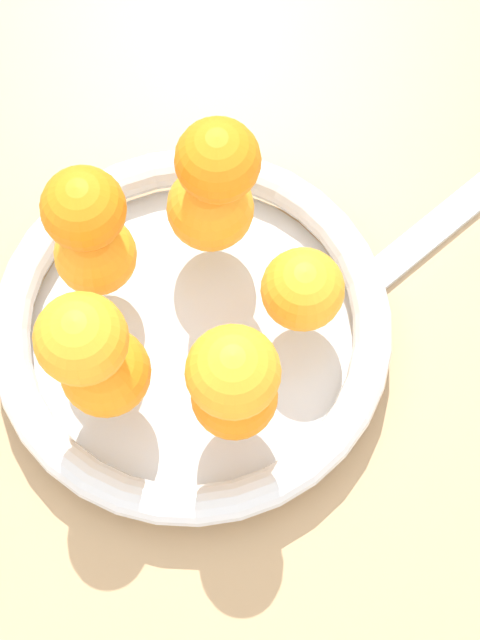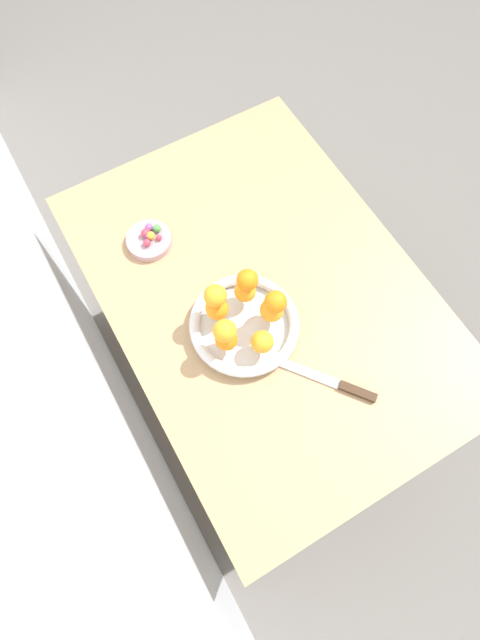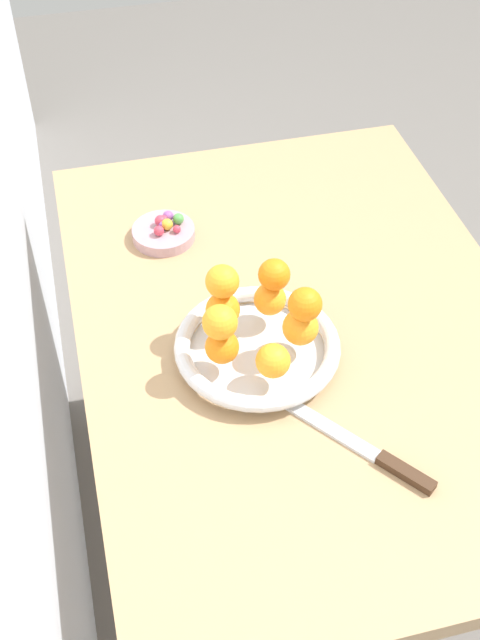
{
  "view_description": "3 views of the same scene",
  "coord_description": "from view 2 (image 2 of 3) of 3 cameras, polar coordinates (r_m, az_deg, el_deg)",
  "views": [
    {
      "loc": [
        -0.08,
        0.33,
        1.38
      ],
      "look_at": [
        -0.09,
        0.11,
        0.81
      ],
      "focal_mm": 55.0,
      "sensor_mm": 36.0,
      "label": 1
    },
    {
      "loc": [
        -0.45,
        0.33,
        1.88
      ],
      "look_at": [
        -0.07,
        0.12,
        0.84
      ],
      "focal_mm": 28.0,
      "sensor_mm": 36.0,
      "label": 2
    },
    {
      "loc": [
        -0.91,
        0.33,
        1.71
      ],
      "look_at": [
        -0.07,
        0.13,
        0.84
      ],
      "focal_mm": 45.0,
      "sensor_mm": 36.0,
      "label": 3
    }
  ],
  "objects": [
    {
      "name": "candy_dish",
      "position": [
        1.35,
        -10.35,
        8.93
      ],
      "size": [
        0.12,
        0.12,
        0.02
      ],
      "primitive_type": "cylinder",
      "color": "#B28C99",
      "rests_on": "dining_table"
    },
    {
      "name": "candy_ball_5",
      "position": [
        1.33,
        -9.25,
        9.27
      ],
      "size": [
        0.02,
        0.02,
        0.02
      ],
      "primitive_type": "sphere",
      "color": "#C6384C",
      "rests_on": "candy_dish"
    },
    {
      "name": "candy_ball_4",
      "position": [
        1.34,
        -10.8,
        9.7
      ],
      "size": [
        0.02,
        0.02,
        0.02
      ],
      "primitive_type": "sphere",
      "color": "#C6384C",
      "rests_on": "candy_dish"
    },
    {
      "name": "ground_plane",
      "position": [
        1.96,
        1.89,
        -6.25
      ],
      "size": [
        6.0,
        6.0,
        0.0
      ],
      "primitive_type": "plane",
      "color": "slate"
    },
    {
      "name": "orange_2",
      "position": [
        1.18,
        3.66,
        1.14
      ],
      "size": [
        0.06,
        0.06,
        0.06
      ],
      "primitive_type": "sphere",
      "color": "orange",
      "rests_on": "fruit_bowl"
    },
    {
      "name": "orange_7",
      "position": [
        1.15,
        0.87,
        4.56
      ],
      "size": [
        0.05,
        0.05,
        0.05
      ],
      "primitive_type": "sphere",
      "color": "orange",
      "rests_on": "orange_3"
    },
    {
      "name": "candy_ball_2",
      "position": [
        1.33,
        -10.15,
        9.49
      ],
      "size": [
        0.02,
        0.02,
        0.02
      ],
      "primitive_type": "sphere",
      "color": "gold",
      "rests_on": "candy_dish"
    },
    {
      "name": "candy_ball_0",
      "position": [
        1.33,
        -10.58,
        8.68
      ],
      "size": [
        0.02,
        0.02,
        0.02
      ],
      "primitive_type": "sphere",
      "color": "#C6384C",
      "rests_on": "candy_dish"
    },
    {
      "name": "orange_0",
      "position": [
        1.15,
        -1.57,
        -2.21
      ],
      "size": [
        0.05,
        0.05,
        0.05
      ],
      "primitive_type": "sphere",
      "color": "orange",
      "rests_on": "fruit_bowl"
    },
    {
      "name": "candy_ball_1",
      "position": [
        1.35,
        -10.38,
        10.37
      ],
      "size": [
        0.02,
        0.02,
        0.02
      ],
      "primitive_type": "sphere",
      "color": "#8C4C99",
      "rests_on": "candy_dish"
    },
    {
      "name": "candy_ball_3",
      "position": [
        1.34,
        -9.47,
        10.29
      ],
      "size": [
        0.02,
        0.02,
        0.02
      ],
      "primitive_type": "sphere",
      "color": "#4C9947",
      "rests_on": "candy_dish"
    },
    {
      "name": "knife",
      "position": [
        1.2,
        10.52,
        -6.98
      ],
      "size": [
        0.22,
        0.18,
        0.01
      ],
      "color": "#3F2819",
      "rests_on": "dining_table"
    },
    {
      "name": "candy_ball_7",
      "position": [
        1.35,
        -10.61,
        9.93
      ],
      "size": [
        0.02,
        0.02,
        0.02
      ],
      "primitive_type": "sphere",
      "color": "#C6384C",
      "rests_on": "candy_dish"
    },
    {
      "name": "dining_table",
      "position": [
        1.35,
        2.73,
        1.58
      ],
      "size": [
        1.1,
        0.76,
        0.74
      ],
      "color": "tan",
      "rests_on": "ground_plane"
    },
    {
      "name": "orange_1",
      "position": [
        1.15,
        2.55,
        -2.5
      ],
      "size": [
        0.05,
        0.05,
        0.05
      ],
      "primitive_type": "sphere",
      "color": "orange",
      "rests_on": "fruit_bowl"
    },
    {
      "name": "orange_6",
      "position": [
        1.12,
        4.09,
        2.08
      ],
      "size": [
        0.05,
        0.05,
        0.05
      ],
      "primitive_type": "sphere",
      "color": "orange",
      "rests_on": "orange_2"
    },
    {
      "name": "orange_8",
      "position": [
        1.13,
        -2.78,
        2.68
      ],
      "size": [
        0.05,
        0.05,
        0.05
      ],
      "primitive_type": "sphere",
      "color": "orange",
      "rests_on": "orange_4"
    },
    {
      "name": "orange_3",
      "position": [
        1.2,
        0.61,
        3.28
      ],
      "size": [
        0.05,
        0.05,
        0.05
      ],
      "primitive_type": "sphere",
      "color": "orange",
      "rests_on": "fruit_bowl"
    },
    {
      "name": "fruit_bowl",
      "position": [
        1.21,
        0.49,
        -0.57
      ],
      "size": [
        0.27,
        0.27,
        0.04
      ],
      "color": "silver",
      "rests_on": "dining_table"
    },
    {
      "name": "orange_5",
      "position": [
        1.1,
        -1.76,
        -1.26
      ],
      "size": [
        0.05,
        0.05,
        0.05
      ],
      "primitive_type": "sphere",
      "color": "orange",
      "rests_on": "orange_0"
    },
    {
      "name": "orange_4",
      "position": [
        1.18,
        -2.63,
        1.33
      ],
      "size": [
        0.06,
        0.06,
        0.06
      ],
      "primitive_type": "sphere",
      "color": "orange",
      "rests_on": "fruit_bowl"
    },
    {
      "name": "candy_ball_6",
      "position": [
        1.34,
        -10.48,
        9.36
      ],
      "size": [
        0.02,
        0.02,
        0.02
      ],
      "primitive_type": "sphere",
      "color": "#8C4C99",
      "rests_on": "candy_dish"
    }
  ]
}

